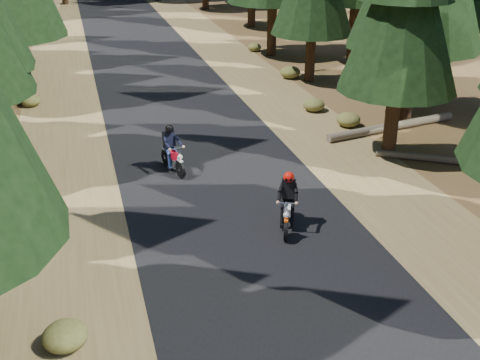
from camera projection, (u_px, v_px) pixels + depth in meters
name	position (u px, v px, depth m)	size (l,w,h in m)	color
ground	(256.00, 244.00, 14.99)	(120.00, 120.00, 0.00)	#453318
road	(211.00, 167.00, 19.37)	(6.00, 100.00, 0.01)	black
shoulder_l	(63.00, 184.00, 18.24)	(3.20, 100.00, 0.01)	brown
shoulder_r	(342.00, 153.00, 20.49)	(3.20, 100.00, 0.01)	brown
log_near	(392.00, 127.00, 22.51)	(0.32, 0.32, 5.69)	#4C4233
log_far	(447.00, 160.00, 19.65)	(0.24, 0.24, 4.56)	#4C4233
understory_shrubs	(242.00, 135.00, 21.38)	(14.18, 29.67, 0.59)	#474C1E
rider_lead	(287.00, 211.00, 15.47)	(1.15, 1.81, 1.55)	silver
rider_follow	(173.00, 157.00, 18.86)	(0.92, 1.78, 1.52)	maroon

